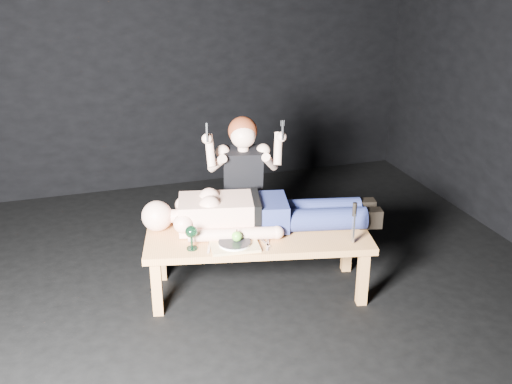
# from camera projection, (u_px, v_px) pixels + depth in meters

# --- Properties ---
(ground) EXTENTS (5.00, 5.00, 0.00)m
(ground) POSITION_uv_depth(u_px,v_px,m) (235.00, 314.00, 4.00)
(ground) COLOR black
(ground) RESTS_ON ground
(back_wall) EXTENTS (5.00, 0.00, 5.00)m
(back_wall) POSITION_uv_depth(u_px,v_px,m) (164.00, 38.00, 5.63)
(back_wall) COLOR black
(back_wall) RESTS_ON ground
(table) EXTENTS (1.64, 0.89, 0.45)m
(table) POSITION_uv_depth(u_px,v_px,m) (258.00, 263.00, 4.19)
(table) COLOR #BF8046
(table) RESTS_ON ground
(lying_man) EXTENTS (1.70, 0.82, 0.28)m
(lying_man) POSITION_uv_depth(u_px,v_px,m) (263.00, 209.00, 4.17)
(lying_man) COLOR #DDA98E
(lying_man) RESTS_ON table
(kneeling_woman) EXTENTS (0.78, 0.84, 1.20)m
(kneeling_woman) POSITION_uv_depth(u_px,v_px,m) (243.00, 185.00, 4.55)
(kneeling_woman) COLOR black
(kneeling_woman) RESTS_ON ground
(serving_tray) EXTENTS (0.34, 0.26, 0.02)m
(serving_tray) POSITION_uv_depth(u_px,v_px,m) (235.00, 245.00, 3.93)
(serving_tray) COLOR tan
(serving_tray) RESTS_ON table
(plate) EXTENTS (0.23, 0.23, 0.02)m
(plate) POSITION_uv_depth(u_px,v_px,m) (234.00, 243.00, 3.92)
(plate) COLOR white
(plate) RESTS_ON serving_tray
(apple) EXTENTS (0.07, 0.07, 0.07)m
(apple) POSITION_uv_depth(u_px,v_px,m) (237.00, 236.00, 3.92)
(apple) COLOR #5CAF31
(apple) RESTS_ON plate
(goblet) EXTENTS (0.10, 0.10, 0.17)m
(goblet) POSITION_uv_depth(u_px,v_px,m) (191.00, 238.00, 3.87)
(goblet) COLOR black
(goblet) RESTS_ON table
(fork_flat) EXTENTS (0.06, 0.16, 0.01)m
(fork_flat) POSITION_uv_depth(u_px,v_px,m) (209.00, 247.00, 3.92)
(fork_flat) COLOR #B2B2B7
(fork_flat) RESTS_ON table
(knife_flat) EXTENTS (0.07, 0.16, 0.01)m
(knife_flat) POSITION_uv_depth(u_px,v_px,m) (268.00, 245.00, 3.95)
(knife_flat) COLOR #B2B2B7
(knife_flat) RESTS_ON table
(spoon_flat) EXTENTS (0.04, 0.17, 0.01)m
(spoon_flat) POSITION_uv_depth(u_px,v_px,m) (264.00, 242.00, 3.99)
(spoon_flat) COLOR #B2B2B7
(spoon_flat) RESTS_ON table
(carving_knife) EXTENTS (0.05, 0.05, 0.30)m
(carving_knife) POSITION_uv_depth(u_px,v_px,m) (354.00, 223.00, 3.92)
(carving_knife) COLOR #B2B2B7
(carving_knife) RESTS_ON table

